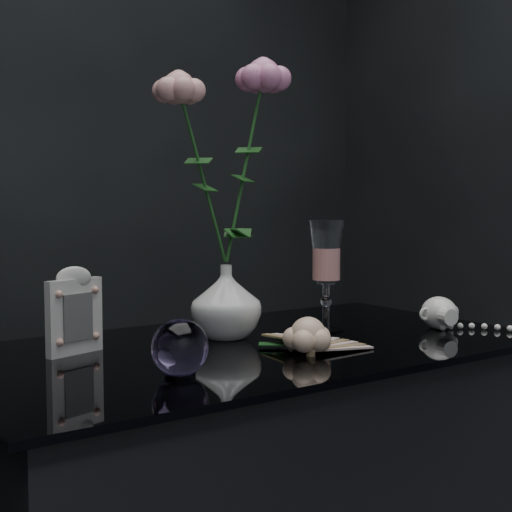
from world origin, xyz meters
TOP-DOWN VIEW (x-y plane):
  - vase at (-0.01, 0.13)m, footprint 0.16×0.16m
  - wine_glass at (0.18, 0.06)m, footprint 0.09×0.09m
  - picture_frame at (-0.30, 0.15)m, footprint 0.13×0.11m
  - paperweight at (-0.23, -0.09)m, footprint 0.09×0.09m
  - paper_fan at (0.02, -0.09)m, footprint 0.30×0.27m
  - loose_rose at (0.02, -0.07)m, footprint 0.15×0.19m
  - pearl_jar at (0.40, -0.04)m, footprint 0.28×0.29m
  - roses at (-0.01, 0.13)m, footprint 0.27×0.11m

SIDE VIEW (x-z plane):
  - paper_fan at x=0.02m, z-range 0.76..0.79m
  - loose_rose at x=0.02m, z-range 0.76..0.83m
  - pearl_jar at x=0.40m, z-range 0.76..0.83m
  - paperweight at x=-0.23m, z-range 0.76..0.85m
  - vase at x=-0.01m, z-range 0.76..0.90m
  - picture_frame at x=-0.30m, z-range 0.76..0.91m
  - wine_glass at x=0.18m, z-range 0.76..0.98m
  - roses at x=-0.01m, z-range 0.89..1.34m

